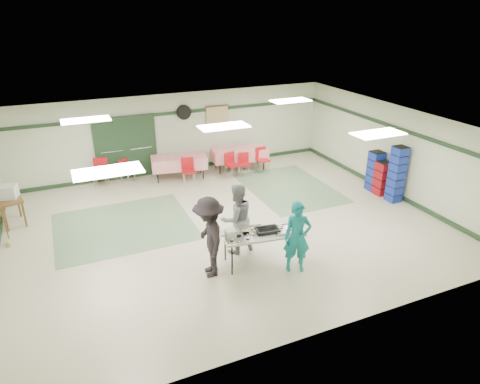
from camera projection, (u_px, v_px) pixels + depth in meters
name	position (u px, v px, depth m)	size (l,w,h in m)	color
floor	(225.00, 224.00, 11.41)	(11.00, 11.00, 0.00)	#BFB89A
ceiling	(224.00, 126.00, 10.32)	(11.00, 11.00, 0.00)	silver
wall_back	(176.00, 133.00, 14.64)	(11.00, 11.00, 0.00)	#B7BEA2
wall_front	(325.00, 269.00, 7.09)	(11.00, 11.00, 0.00)	#B7BEA2
wall_right	(394.00, 150.00, 12.89)	(9.00, 9.00, 0.00)	#B7BEA2
trim_back	(175.00, 113.00, 14.33)	(11.00, 0.06, 0.10)	#1C341E
baseboard_back	(178.00, 168.00, 15.13)	(11.00, 0.06, 0.12)	#1C341E
trim_right	(396.00, 128.00, 12.59)	(9.00, 0.06, 0.10)	#1C341E
baseboard_right	(387.00, 190.00, 13.39)	(9.00, 0.06, 0.12)	#1C341E
green_patch_a	(124.00, 226.00, 11.33)	(3.50, 3.00, 0.01)	slate
green_patch_b	(289.00, 188.00, 13.69)	(2.50, 3.50, 0.01)	slate
double_door_left	(111.00, 150.00, 13.90)	(0.90, 0.06, 2.10)	#989B98
double_door_right	(141.00, 146.00, 14.25)	(0.90, 0.06, 2.10)	#989B98
door_frame	(126.00, 148.00, 14.06)	(2.00, 0.03, 2.15)	#1C341E
wall_fan	(184.00, 112.00, 14.42)	(0.50, 0.50, 0.10)	black
scroll_banner	(217.00, 115.00, 14.94)	(0.80, 0.02, 0.60)	tan
serving_table	(263.00, 234.00, 9.47)	(1.91, 0.97, 0.76)	#BBBBB5
sheet_tray_right	(286.00, 229.00, 9.56)	(0.62, 0.47, 0.02)	silver
sheet_tray_mid	(253.00, 230.00, 9.51)	(0.53, 0.41, 0.02)	silver
sheet_tray_left	(238.00, 239.00, 9.15)	(0.62, 0.47, 0.02)	silver
baking_pan	(267.00, 230.00, 9.47)	(0.51, 0.32, 0.08)	black
foam_box_stack	(231.00, 234.00, 9.18)	(0.22, 0.20, 0.20)	white
volunteer_teal	(297.00, 237.00, 9.15)	(0.59, 0.39, 1.62)	#137E85
volunteer_grey	(237.00, 218.00, 9.87)	(0.83, 0.64, 1.70)	gray
volunteer_dark	(209.00, 237.00, 8.97)	(1.17, 0.67, 1.80)	black
dining_table_a	(239.00, 154.00, 15.06)	(2.00, 1.08, 0.77)	red
dining_table_b	(179.00, 162.00, 14.25)	(1.91, 1.08, 0.77)	red
chair_a	(244.00, 162.00, 14.58)	(0.42, 0.42, 0.77)	red
chair_b	(231.00, 162.00, 14.39)	(0.48, 0.48, 0.85)	red
chair_c	(262.00, 157.00, 14.82)	(0.43, 0.43, 0.87)	red
chair_d	(188.00, 168.00, 13.84)	(0.46, 0.46, 0.86)	red
chair_loose_a	(125.00, 168.00, 13.93)	(0.52, 0.52, 0.79)	red
chair_loose_b	(101.00, 170.00, 13.57)	(0.55, 0.55, 0.94)	red
crate_stack_blue_a	(397.00, 174.00, 12.45)	(0.37, 0.37, 1.69)	navy
crate_stack_red	(383.00, 178.00, 13.03)	(0.41, 0.41, 1.06)	maroon
crate_stack_blue_b	(375.00, 171.00, 13.29)	(0.39, 0.39, 1.27)	navy
printer_table	(10.00, 202.00, 11.19)	(0.73, 0.96, 0.74)	brown
office_printer	(8.00, 192.00, 11.11)	(0.44, 0.38, 0.35)	beige
broom	(3.00, 218.00, 10.20)	(0.03, 0.03, 1.37)	brown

